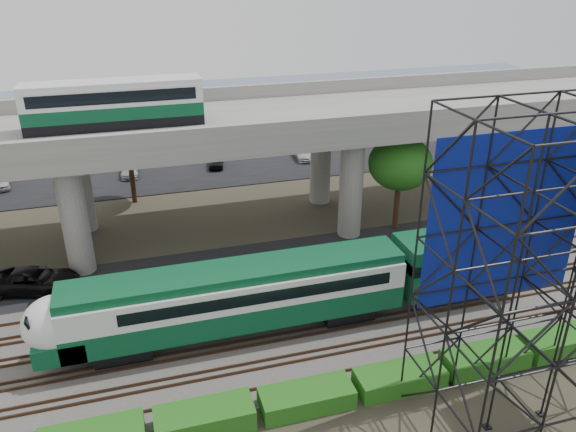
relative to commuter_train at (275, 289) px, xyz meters
name	(u,v)px	position (x,y,z in m)	size (l,w,h in m)	color
ground	(265,355)	(-1.12, -2.00, -2.88)	(140.00, 140.00, 0.00)	#474233
ballast_bed	(257,333)	(-1.12, 0.00, -2.78)	(90.00, 12.00, 0.20)	slate
service_road	(229,264)	(-1.12, 8.50, -2.84)	(90.00, 5.00, 0.08)	black
parking_lot	(188,160)	(-1.12, 32.00, -2.84)	(90.00, 18.00, 0.08)	black
harbor_water	(168,111)	(-1.12, 54.00, -2.87)	(140.00, 40.00, 0.03)	slate
rail_tracks	(257,330)	(-1.12, 0.00, -2.60)	(90.00, 9.52, 0.16)	#472D1E
commuter_train	(275,289)	(0.00, 0.00, 0.00)	(29.30, 3.06, 4.30)	black
overpass	(204,133)	(-1.59, 14.00, 5.33)	(80.00, 12.00, 12.40)	#9E9B93
scaffold_tower	(544,287)	(9.11, -9.98, 4.59)	(9.36, 6.36, 15.00)	black
hedge_strip	(307,397)	(-0.11, -6.30, -2.32)	(34.60, 1.80, 1.20)	#155413
trees	(150,171)	(-5.78, 14.17, 2.69)	(40.94, 16.94, 7.69)	#382314
suv	(35,280)	(-13.97, 8.57, -2.02)	(2.60, 5.63, 1.57)	black
parked_cars	(193,154)	(-0.54, 31.75, -2.18)	(36.22, 9.57, 1.29)	silver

